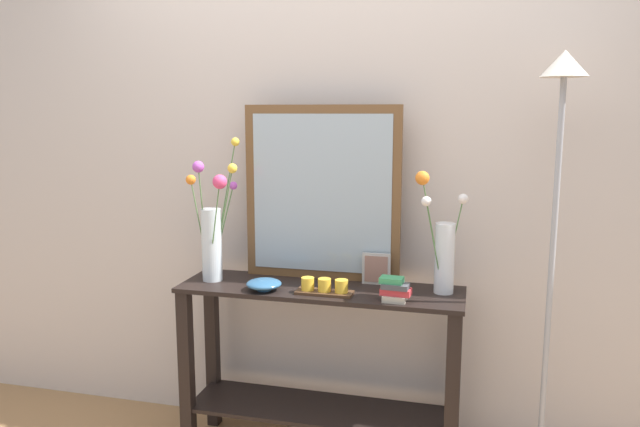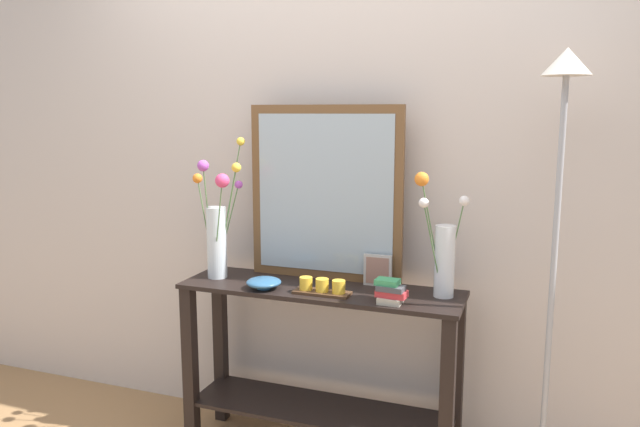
% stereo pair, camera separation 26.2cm
% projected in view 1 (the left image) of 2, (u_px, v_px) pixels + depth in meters
% --- Properties ---
extents(wall_back, '(6.40, 0.08, 2.70)m').
position_uv_depth(wall_back, '(336.00, 158.00, 2.87)').
color(wall_back, beige).
rests_on(wall_back, ground).
extents(console_table, '(1.26, 0.36, 0.80)m').
position_uv_depth(console_table, '(320.00, 355.00, 2.73)').
color(console_table, black).
rests_on(console_table, ground).
extents(mirror_leaning, '(0.72, 0.03, 0.80)m').
position_uv_depth(mirror_leaning, '(322.00, 193.00, 2.76)').
color(mirror_leaning, brown).
rests_on(mirror_leaning, console_table).
extents(tall_vase_left, '(0.25, 0.22, 0.65)m').
position_uv_depth(tall_vase_left, '(212.00, 231.00, 2.75)').
color(tall_vase_left, silver).
rests_on(tall_vase_left, console_table).
extents(vase_right, '(0.22, 0.17, 0.52)m').
position_uv_depth(vase_right, '(443.00, 248.00, 2.57)').
color(vase_right, silver).
rests_on(vase_right, console_table).
extents(candle_tray, '(0.24, 0.09, 0.07)m').
position_uv_depth(candle_tray, '(324.00, 288.00, 2.58)').
color(candle_tray, '#472D1C').
rests_on(candle_tray, console_table).
extents(picture_frame_small, '(0.13, 0.01, 0.14)m').
position_uv_depth(picture_frame_small, '(376.00, 269.00, 2.71)').
color(picture_frame_small, '#B7B2AD').
rests_on(picture_frame_small, console_table).
extents(decorative_bowl, '(0.15, 0.15, 0.05)m').
position_uv_depth(decorative_bowl, '(264.00, 284.00, 2.63)').
color(decorative_bowl, '#2D5B84').
rests_on(decorative_bowl, console_table).
extents(book_stack, '(0.13, 0.09, 0.10)m').
position_uv_depth(book_stack, '(395.00, 290.00, 2.48)').
color(book_stack, '#B2A893').
rests_on(book_stack, console_table).
extents(floor_lamp, '(0.24, 0.24, 1.80)m').
position_uv_depth(floor_lamp, '(556.00, 203.00, 2.38)').
color(floor_lamp, '#9E9EA3').
rests_on(floor_lamp, ground).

